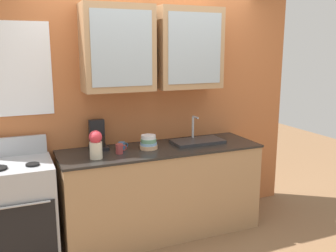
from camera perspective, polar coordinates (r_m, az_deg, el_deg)
The scene contains 10 objects.
ground_plane at distance 4.16m, azimuth -1.02°, elevation -15.74°, with size 10.00×10.00×0.00m, color brown.
back_wall_unit at distance 4.01m, azimuth -2.92°, elevation 5.23°, with size 3.51×0.42×2.55m.
counter at distance 3.97m, azimuth -1.04°, elevation -9.79°, with size 2.06×0.67×0.93m.
stove_range at distance 3.72m, azimuth -21.77°, elevation -12.11°, with size 0.63×0.64×1.11m.
sink_faucet at distance 4.03m, azimuth 4.51°, elevation -2.24°, with size 0.55×0.29×0.28m.
bowl_stack at distance 3.77m, azimuth -2.99°, elevation -2.53°, with size 0.18×0.18×0.14m.
vase at distance 3.48m, azimuth -10.97°, elevation -2.74°, with size 0.12×0.12×0.26m.
cup_near_sink at distance 3.77m, azimuth -7.04°, elevation -3.01°, with size 0.10×0.07×0.08m.
cup_near_bowls at distance 3.63m, azimuth -7.38°, elevation -3.46°, with size 0.11×0.07×0.10m.
coffee_maker at distance 3.83m, azimuth -10.66°, elevation -1.82°, with size 0.17×0.20×0.29m.
Camera 1 is at (-1.37, -3.42, 1.93)m, focal length 39.95 mm.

